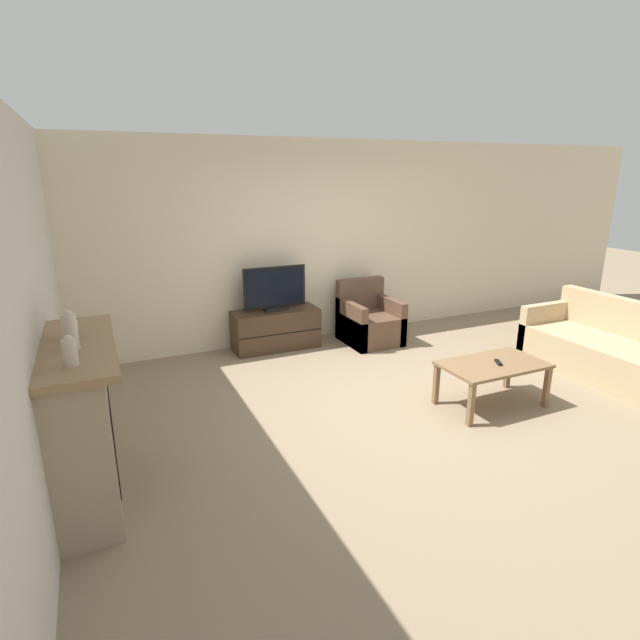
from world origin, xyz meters
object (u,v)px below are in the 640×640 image
Objects in this scene: fireplace at (82,421)px; remote at (498,362)px; tv_stand at (276,329)px; coffee_table at (493,368)px; mantel_vase_left at (70,352)px; couch at (628,358)px; armchair at (369,322)px; mantel_clock at (72,328)px; mantel_vase_centre_left at (70,331)px; tv at (275,290)px.

fireplace reaches higher than remote.
tv_stand is 1.09× the size of coffee_table.
mantel_vase_left is 0.08× the size of couch.
armchair is 2.28m from remote.
mantel_clock is 0.13× the size of tv_stand.
couch reaches higher than armchair.
armchair is at bearing 32.47° from mantel_vase_centre_left.
mantel_vase_centre_left is at bearing 90.00° from mantel_vase_left.
tv is at bearing 146.81° from remote.
mantel_clock is at bearing -156.45° from remote.
mantel_vase_centre_left is 1.76× the size of remote.
mantel_vase_left is 0.56m from mantel_clock.
mantel_vase_centre_left is 0.32× the size of armchair.
armchair is at bearing -11.98° from tv_stand.
tv_stand is 1.29m from armchair.
mantel_clock is at bearing -135.03° from tv_stand.
tv_stand is (2.28, 2.28, -0.97)m from mantel_clock.
mantel_clock is 0.14× the size of coffee_table.
tv is at bearing 46.43° from fireplace.
mantel_vase_left is 3.78m from tv_stand.
mantel_vase_centre_left is 0.32× the size of tv.
mantel_clock reaches higher than tv.
armchair is (3.55, 2.01, -0.95)m from mantel_clock.
tv_stand is at bearing 44.97° from mantel_clock.
coffee_table is (3.67, 0.33, -0.85)m from mantel_vase_left.
mantel_vase_left is (0.02, -0.42, 0.66)m from fireplace.
mantel_vase_centre_left is 3.78m from coffee_table.
coffee_table is at bearing -61.11° from tv_stand.
tv reaches higher than remote.
mantel_vase_left is 3.67m from tv.
fireplace reaches higher than coffee_table.
fireplace is 1.67× the size of tv.
remote is (0.16, -2.27, 0.19)m from armchair.
fireplace is 5.26× the size of mantel_vase_centre_left.
mantel_clock is 3.37m from tv_stand.
couch reaches higher than coffee_table.
mantel_clock reaches higher than couch.
fireplace is at bearing 99.13° from mantel_vase_centre_left.
coffee_table is at bearing -1.38° from fireplace.
remote is at bearing -1.76° from fireplace.
mantel_clock is at bearing -150.43° from armchair.
coffee_table is at bearing -86.92° from armchair.
mantel_vase_centre_left is at bearing -132.14° from tv.
couch is at bearing 22.92° from remote.
fireplace is at bearing -133.57° from tv.
tv_stand is at bearing 90.00° from tv.
couch is (1.78, -0.14, -0.18)m from remote.
armchair reaches higher than tv_stand.
tv_stand is 0.53m from tv.
mantel_vase_left reaches higher than couch.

